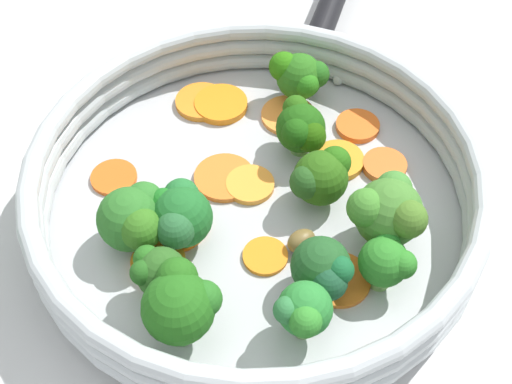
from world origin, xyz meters
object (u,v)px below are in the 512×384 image
Objects in this scene: carrot_slice_7 at (265,256)px; broccoli_floret_7 at (323,270)px; carrot_slice_5 at (201,102)px; carrot_slice_8 at (221,104)px; carrot_slice_10 at (339,279)px; carrot_slice_6 at (339,160)px; carrot_slice_2 at (224,178)px; broccoli_floret_1 at (388,211)px; broccoli_floret_2 at (134,218)px; carrot_slice_0 at (358,126)px; broccoli_floret_10 at (299,76)px; carrot_slice_3 at (114,177)px; broccoli_floret_9 at (301,129)px; carrot_slice_9 at (158,263)px; carrot_slice_1 at (175,226)px; carrot_slice_12 at (288,115)px; mushroom_piece_0 at (301,241)px; carrot_slice_4 at (250,185)px; broccoli_floret_4 at (181,304)px; skillet at (256,213)px; carrot_slice_11 at (385,166)px; broccoli_floret_5 at (386,261)px; broccoli_floret_3 at (180,215)px; broccoli_floret_0 at (321,176)px; broccoli_floret_8 at (161,272)px; broccoli_floret_6 at (303,311)px.

carrot_slice_7 is 0.05m from broccoli_floret_7.
carrot_slice_5 is 0.02m from carrot_slice_8.
carrot_slice_5 is 0.98× the size of carrot_slice_10.
carrot_slice_6 is at bearing 62.05° from carrot_slice_5.
carrot_slice_2 and carrot_slice_10 have the same top height.
broccoli_floret_2 is (0.01, -0.16, -0.01)m from broccoli_floret_1.
broccoli_floret_10 is at bearing -122.21° from carrot_slice_0.
carrot_slice_3 is 0.18m from carrot_slice_10.
broccoli_floret_9 is (-0.10, 0.02, 0.02)m from carrot_slice_7.
carrot_slice_5 is 0.15m from carrot_slice_9.
broccoli_floret_9 reaches higher than carrot_slice_1.
carrot_slice_12 is at bearing 141.60° from broccoli_floret_2.
mushroom_piece_0 is at bearing 101.41° from carrot_slice_9.
mushroom_piece_0 is (0.05, 0.04, 0.01)m from carrot_slice_4.
carrot_slice_2 is (0.06, -0.10, -0.00)m from carrot_slice_0.
carrot_slice_0 is 0.82× the size of carrot_slice_5.
carrot_slice_0 is at bearing 127.09° from broccoli_floret_2.
carrot_slice_5 is 0.94× the size of broccoli_floret_7.
carrot_slice_1 is 0.09m from broccoli_floret_4.
broccoli_floret_7 is 0.92× the size of broccoli_floret_10.
carrot_slice_4 is 0.78× the size of broccoli_floret_9.
broccoli_floret_4 reaches higher than skillet.
carrot_slice_7 is at bearing 21.62° from carrot_slice_5.
broccoli_floret_10 is (-0.09, 0.03, 0.02)m from carrot_slice_4.
carrot_slice_3 is 0.61× the size of broccoli_floret_4.
carrot_slice_1 is 1.38× the size of carrot_slice_11.
carrot_slice_6 is 1.15× the size of carrot_slice_11.
carrot_slice_2 is at bearing -31.04° from broccoli_floret_10.
broccoli_floret_10 reaches higher than carrot_slice_11.
broccoli_floret_9 reaches higher than carrot_slice_6.
carrot_slice_2 is at bearing 145.63° from carrot_slice_1.
carrot_slice_10 is at bearing -89.10° from broccoli_floret_5.
carrot_slice_10 is 0.11m from broccoli_floret_3.
carrot_slice_3 is 0.20m from broccoli_floret_5.
broccoli_floret_0 is at bearing 16.13° from carrot_slice_12.
carrot_slice_6 is at bearing 119.80° from broccoli_floret_2.
mushroom_piece_0 is (0.04, -0.01, -0.02)m from broccoli_floret_0.
skillet is 7.12× the size of carrot_slice_8.
carrot_slice_6 is (0.04, -0.02, 0.00)m from carrot_slice_0.
broccoli_floret_8 is at bearing 27.60° from carrot_slice_3.
broccoli_floret_0 is at bearing 119.96° from carrot_slice_9.
carrot_slice_7 is 0.07m from carrot_slice_9.
carrot_slice_12 is 0.12m from mushroom_piece_0.
broccoli_floret_5 reaches higher than carrot_slice_11.
broccoli_floret_4 is (0.14, -0.13, 0.03)m from carrot_slice_11.
broccoli_floret_9 is (-0.01, -0.03, 0.02)m from carrot_slice_6.
carrot_slice_5 is at bearing -146.64° from carrot_slice_10.
carrot_slice_1 is 0.99× the size of broccoli_floret_6.
carrot_slice_5 is (-0.08, -0.02, 0.00)m from carrot_slice_2.
broccoli_floret_2 is at bearing -38.40° from carrot_slice_12.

